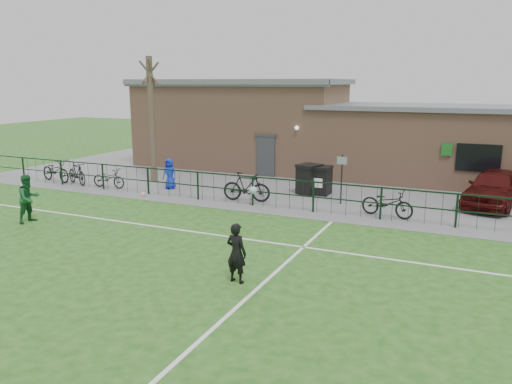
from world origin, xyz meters
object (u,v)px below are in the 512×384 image
at_px(bicycle_c, 109,178).
at_px(bicycle_d, 246,187).
at_px(ball_ground, 143,194).
at_px(bicycle_e, 387,203).
at_px(sign_post, 341,179).
at_px(bare_tree, 152,120).
at_px(outfield_player, 29,198).
at_px(wheelie_bin_left, 309,180).
at_px(car_maroon, 495,188).
at_px(bicycle_a, 56,170).
at_px(wheelie_bin_right, 321,181).
at_px(spectator_child, 170,174).
at_px(bicycle_b, 77,173).

relative_size(bicycle_c, bicycle_d, 0.85).
bearing_deg(ball_ground, bicycle_e, 4.93).
height_order(sign_post, bicycle_e, sign_post).
xyz_separation_m(bare_tree, bicycle_d, (5.97, -1.94, -2.38)).
distance_m(outfield_player, ball_ground, 5.09).
bearing_deg(wheelie_bin_left, bicycle_d, -109.08).
height_order(wheelie_bin_left, car_maroon, car_maroon).
distance_m(bicycle_a, bicycle_c, 3.36).
xyz_separation_m(wheelie_bin_left, sign_post, (1.75, -1.24, 0.39)).
xyz_separation_m(sign_post, ball_ground, (-8.11, -2.10, -0.92)).
distance_m(wheelie_bin_right, bicycle_c, 9.74).
relative_size(bicycle_a, outfield_player, 1.24).
height_order(bicycle_a, bicycle_d, bicycle_d).
distance_m(bare_tree, spectator_child, 3.09).
xyz_separation_m(sign_post, car_maroon, (5.59, 2.13, -0.26)).
xyz_separation_m(bicycle_b, outfield_player, (3.25, -5.65, 0.28)).
height_order(bicycle_b, bicycle_e, bicycle_b).
distance_m(bicycle_e, spectator_child, 9.96).
xyz_separation_m(bicycle_b, bicycle_d, (8.86, 0.21, 0.06)).
relative_size(car_maroon, bicycle_e, 2.24).
height_order(spectator_child, ball_ground, spectator_child).
xyz_separation_m(car_maroon, bicycle_a, (-19.55, -3.36, -0.19)).
bearing_deg(ball_ground, bare_tree, 117.30).
bearing_deg(bicycle_d, ball_ground, 94.35).
distance_m(sign_post, ball_ground, 8.43).
bearing_deg(bare_tree, bicycle_a, -154.84).
distance_m(bicycle_b, outfield_player, 6.53).
xyz_separation_m(wheelie_bin_left, bicycle_b, (-10.75, -2.59, -0.07)).
bearing_deg(outfield_player, bare_tree, 7.65).
bearing_deg(ball_ground, wheelie_bin_right, 26.84).
bearing_deg(car_maroon, bicycle_c, -154.04).
distance_m(wheelie_bin_right, bicycle_a, 12.97).
distance_m(wheelie_bin_right, sign_post, 1.91).
bearing_deg(bicycle_c, car_maroon, -80.57).
bearing_deg(sign_post, bicycle_b, -173.87).
height_order(bicycle_a, bicycle_e, bicycle_a).
xyz_separation_m(bare_tree, wheelie_bin_right, (8.37, 0.57, -2.40)).
bearing_deg(outfield_player, bicycle_b, 34.90).
height_order(wheelie_bin_left, ball_ground, wheelie_bin_left).
distance_m(bicycle_d, ball_ground, 4.60).
bearing_deg(bicycle_e, bare_tree, 91.59).
distance_m(sign_post, bicycle_e, 2.42).
bearing_deg(bicycle_b, bicycle_c, -66.80).
relative_size(bare_tree, bicycle_a, 2.87).
bearing_deg(bicycle_c, wheelie_bin_right, -76.52).
xyz_separation_m(wheelie_bin_left, wheelie_bin_right, (0.50, 0.14, -0.03)).
relative_size(bicycle_a, bicycle_d, 1.05).
distance_m(wheelie_bin_left, bicycle_b, 11.06).
height_order(bare_tree, sign_post, bare_tree).
xyz_separation_m(bicycle_c, spectator_child, (2.71, 0.96, 0.25)).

